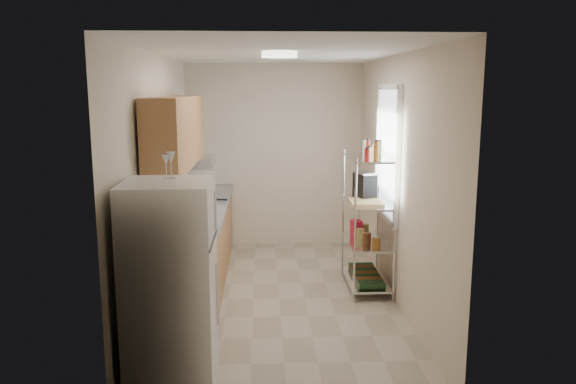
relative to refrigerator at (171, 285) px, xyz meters
name	(u,v)px	position (x,y,z in m)	size (l,w,h in m)	color
room	(279,181)	(0.87, 1.72, 0.51)	(2.52, 4.42, 2.62)	#AB9D8B
counter_run	(198,248)	(-0.05, 2.16, -0.34)	(0.63, 3.51, 0.90)	#B37C4C
upper_cabinets	(177,132)	(-0.18, 1.82, 1.02)	(0.33, 2.20, 0.72)	#B37C4C
range_hood	(193,162)	(-0.13, 2.62, 0.60)	(0.50, 0.60, 0.12)	#B7BABC
window	(388,153)	(2.10, 2.07, 0.76)	(0.06, 1.00, 1.46)	white
bakers_rack	(368,193)	(1.88, 2.01, 0.32)	(0.45, 0.90, 1.73)	silver
ceiling_dome	(279,55)	(0.87, 1.42, 1.78)	(0.34, 0.34, 0.06)	white
refrigerator	(171,285)	(0.00, 0.00, 0.00)	(0.65, 0.65, 1.58)	white
wine_glass_a	(166,167)	(-0.02, 0.15, 0.88)	(0.07, 0.07, 0.18)	silver
wine_glass_b	(171,165)	(0.01, 0.16, 0.89)	(0.07, 0.07, 0.20)	silver
rice_cooker	(198,199)	(-0.04, 2.27, 0.22)	(0.27, 0.27, 0.22)	white
frying_pan_large	(194,199)	(-0.14, 2.68, 0.13)	(0.24, 0.24, 0.04)	black
frying_pan_small	(206,200)	(0.01, 2.66, 0.13)	(0.21, 0.21, 0.04)	black
cutting_board	(366,202)	(1.83, 1.91, 0.24)	(0.34, 0.44, 0.03)	tan
espresso_machine	(365,185)	(1.86, 2.16, 0.38)	(0.18, 0.27, 0.31)	black
storage_bag	(356,228)	(1.79, 2.25, -0.14)	(0.11, 0.15, 0.18)	#B7162A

